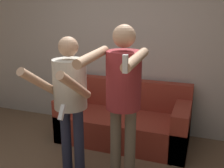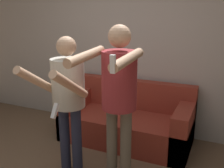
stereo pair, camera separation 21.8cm
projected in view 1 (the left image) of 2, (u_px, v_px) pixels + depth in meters
The scene contains 4 objects.
wall_back at pixel (123, 40), 3.82m from camera, with size 6.40×0.06×2.70m.
couch at pixel (124, 121), 3.66m from camera, with size 1.75×0.82×0.80m.
person_standing_left at pixel (69, 94), 2.66m from camera, with size 0.46×0.71×1.53m.
person_standing_right at pixel (123, 90), 2.45m from camera, with size 0.45×0.75×1.65m.
Camera 1 is at (1.15, -1.61, 1.77)m, focal length 42.00 mm.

